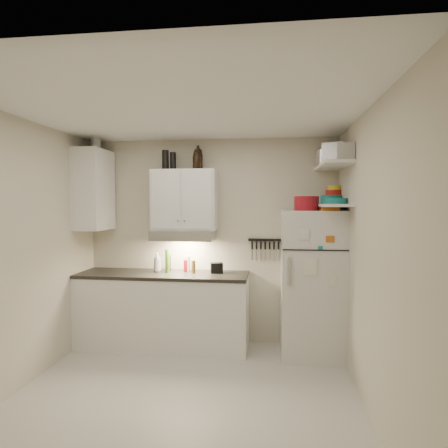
# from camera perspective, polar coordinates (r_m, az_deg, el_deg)

# --- Properties ---
(floor) EXTENTS (3.20, 3.00, 0.02)m
(floor) POSITION_cam_1_polar(r_m,az_deg,el_deg) (3.79, -5.99, -25.01)
(floor) COLOR beige
(floor) RESTS_ON ground
(ceiling) EXTENTS (3.20, 3.00, 0.02)m
(ceiling) POSITION_cam_1_polar(r_m,az_deg,el_deg) (3.45, -6.24, 17.06)
(ceiling) COLOR white
(ceiling) RESTS_ON ground
(back_wall) EXTENTS (3.20, 0.02, 2.60)m
(back_wall) POSITION_cam_1_polar(r_m,az_deg,el_deg) (4.85, -2.05, -2.54)
(back_wall) COLOR beige
(back_wall) RESTS_ON ground
(left_wall) EXTENTS (0.02, 3.00, 2.60)m
(left_wall) POSITION_cam_1_polar(r_m,az_deg,el_deg) (4.06, -28.89, -4.03)
(left_wall) COLOR beige
(left_wall) RESTS_ON ground
(right_wall) EXTENTS (0.02, 3.00, 2.60)m
(right_wall) POSITION_cam_1_polar(r_m,az_deg,el_deg) (3.40, 21.47, -5.17)
(right_wall) COLOR beige
(right_wall) RESTS_ON ground
(base_cabinet) EXTENTS (2.10, 0.60, 0.88)m
(base_cabinet) POSITION_cam_1_polar(r_m,az_deg,el_deg) (4.84, -9.25, -12.99)
(base_cabinet) COLOR white
(base_cabinet) RESTS_ON floor
(countertop) EXTENTS (2.10, 0.62, 0.04)m
(countertop) POSITION_cam_1_polar(r_m,az_deg,el_deg) (4.73, -9.29, -7.63)
(countertop) COLOR black
(countertop) RESTS_ON base_cabinet
(upper_cabinet) EXTENTS (0.80, 0.33, 0.75)m
(upper_cabinet) POSITION_cam_1_polar(r_m,az_deg,el_deg) (4.72, -6.01, 3.67)
(upper_cabinet) COLOR white
(upper_cabinet) RESTS_ON back_wall
(side_cabinet) EXTENTS (0.33, 0.55, 1.00)m
(side_cabinet) POSITION_cam_1_polar(r_m,az_deg,el_deg) (4.97, -19.27, 4.92)
(side_cabinet) COLOR white
(side_cabinet) RESTS_ON left_wall
(range_hood) EXTENTS (0.76, 0.46, 0.12)m
(range_hood) POSITION_cam_1_polar(r_m,az_deg,el_deg) (4.67, -6.16, -1.67)
(range_hood) COLOR silver
(range_hood) RESTS_ON back_wall
(fridge) EXTENTS (0.70, 0.68, 1.70)m
(fridge) POSITION_cam_1_polar(r_m,az_deg,el_deg) (4.54, 13.19, -8.76)
(fridge) COLOR silver
(fridge) RESTS_ON floor
(shelf_hi) EXTENTS (0.30, 0.95, 0.03)m
(shelf_hi) POSITION_cam_1_polar(r_m,az_deg,el_deg) (4.36, 16.25, 8.55)
(shelf_hi) COLOR white
(shelf_hi) RESTS_ON right_wall
(shelf_lo) EXTENTS (0.30, 0.95, 0.03)m
(shelf_lo) POSITION_cam_1_polar(r_m,az_deg,el_deg) (4.34, 16.16, 2.75)
(shelf_lo) COLOR white
(shelf_lo) RESTS_ON right_wall
(knife_strip) EXTENTS (0.42, 0.02, 0.03)m
(knife_strip) POSITION_cam_1_polar(r_m,az_deg,el_deg) (4.77, 6.25, -2.42)
(knife_strip) COLOR black
(knife_strip) RESTS_ON back_wall
(dutch_oven) EXTENTS (0.32, 0.32, 0.16)m
(dutch_oven) POSITION_cam_1_polar(r_m,az_deg,el_deg) (4.38, 12.44, 3.08)
(dutch_oven) COLOR maroon
(dutch_oven) RESTS_ON fridge
(book_stack) EXTENTS (0.19, 0.23, 0.08)m
(book_stack) POSITION_cam_1_polar(r_m,az_deg,el_deg) (4.29, 15.78, 2.47)
(book_stack) COLOR #C06018
(book_stack) RESTS_ON fridge
(spice_jar) EXTENTS (0.09, 0.09, 0.11)m
(spice_jar) POSITION_cam_1_polar(r_m,az_deg,el_deg) (4.39, 13.80, 2.74)
(spice_jar) COLOR silver
(spice_jar) RESTS_ON fridge
(stock_pot) EXTENTS (0.35, 0.35, 0.19)m
(stock_pot) POSITION_cam_1_polar(r_m,az_deg,el_deg) (4.67, 15.32, 9.57)
(stock_pot) COLOR silver
(stock_pot) RESTS_ON shelf_hi
(tin_a) EXTENTS (0.29, 0.28, 0.23)m
(tin_a) POSITION_cam_1_polar(r_m,az_deg,el_deg) (4.37, 16.45, 10.23)
(tin_a) COLOR #AAAAAD
(tin_a) RESTS_ON shelf_hi
(tin_b) EXTENTS (0.20, 0.20, 0.17)m
(tin_b) POSITION_cam_1_polar(r_m,az_deg,el_deg) (4.05, 18.12, 10.38)
(tin_b) COLOR #AAAAAD
(tin_b) RESTS_ON shelf_hi
(bowl_teal) EXTENTS (0.26, 0.26, 0.10)m
(bowl_teal) POSITION_cam_1_polar(r_m,az_deg,el_deg) (4.67, 16.05, 3.60)
(bowl_teal) COLOR #167C7D
(bowl_teal) RESTS_ON shelf_lo
(bowl_orange) EXTENTS (0.21, 0.21, 0.06)m
(bowl_orange) POSITION_cam_1_polar(r_m,az_deg,el_deg) (4.72, 16.46, 4.60)
(bowl_orange) COLOR red
(bowl_orange) RESTS_ON bowl_teal
(bowl_yellow) EXTENTS (0.16, 0.16, 0.05)m
(bowl_yellow) POSITION_cam_1_polar(r_m,az_deg,el_deg) (4.72, 16.48, 5.29)
(bowl_yellow) COLOR yellow
(bowl_yellow) RESTS_ON bowl_orange
(plates) EXTENTS (0.30, 0.30, 0.06)m
(plates) POSITION_cam_1_polar(r_m,az_deg,el_deg) (4.31, 16.55, 3.37)
(plates) COLOR #167C7D
(plates) RESTS_ON shelf_lo
(growler_a) EXTENTS (0.15, 0.15, 0.28)m
(growler_a) POSITION_cam_1_polar(r_m,az_deg,el_deg) (4.74, -3.99, 9.90)
(growler_a) COLOR black
(growler_a) RESTS_ON upper_cabinet
(growler_b) EXTENTS (0.11, 0.11, 0.23)m
(growler_b) POSITION_cam_1_polar(r_m,az_deg,el_deg) (4.66, -4.18, 9.75)
(growler_b) COLOR black
(growler_b) RESTS_ON upper_cabinet
(thermos_a) EXTENTS (0.08, 0.08, 0.22)m
(thermos_a) POSITION_cam_1_polar(r_m,az_deg,el_deg) (4.76, -7.77, 9.48)
(thermos_a) COLOR black
(thermos_a) RESTS_ON upper_cabinet
(thermos_b) EXTENTS (0.10, 0.10, 0.24)m
(thermos_b) POSITION_cam_1_polar(r_m,az_deg,el_deg) (4.77, -8.92, 9.61)
(thermos_b) COLOR black
(thermos_b) RESTS_ON upper_cabinet
(side_jar) EXTENTS (0.14, 0.14, 0.15)m
(side_jar) POSITION_cam_1_polar(r_m,az_deg,el_deg) (5.07, -18.93, 11.43)
(side_jar) COLOR silver
(side_jar) RESTS_ON side_cabinet
(soap_bottle) EXTENTS (0.12, 0.12, 0.27)m
(soap_bottle) POSITION_cam_1_polar(r_m,az_deg,el_deg) (4.80, -10.12, -5.58)
(soap_bottle) COLOR white
(soap_bottle) RESTS_ON countertop
(pepper_mill) EXTENTS (0.06, 0.06, 0.16)m
(pepper_mill) POSITION_cam_1_polar(r_m,az_deg,el_deg) (4.67, -4.68, -6.50)
(pepper_mill) COLOR brown
(pepper_mill) RESTS_ON countertop
(oil_bottle) EXTENTS (0.07, 0.07, 0.29)m
(oil_bottle) POSITION_cam_1_polar(r_m,az_deg,el_deg) (4.73, -8.61, -5.58)
(oil_bottle) COLOR #3F741D
(oil_bottle) RESTS_ON countertop
(vinegar_bottle) EXTENTS (0.05, 0.05, 0.21)m
(vinegar_bottle) POSITION_cam_1_polar(r_m,az_deg,el_deg) (4.83, -8.38, -5.88)
(vinegar_bottle) COLOR black
(vinegar_bottle) RESTS_ON countertop
(clear_bottle) EXTENTS (0.07, 0.07, 0.20)m
(clear_bottle) POSITION_cam_1_polar(r_m,az_deg,el_deg) (4.76, -5.55, -6.05)
(clear_bottle) COLOR silver
(clear_bottle) RESTS_ON countertop
(red_jar) EXTENTS (0.10, 0.10, 0.15)m
(red_jar) POSITION_cam_1_polar(r_m,az_deg,el_deg) (4.77, -5.72, -6.34)
(red_jar) COLOR maroon
(red_jar) RESTS_ON countertop
(caddy) EXTENTS (0.17, 0.14, 0.13)m
(caddy) POSITION_cam_1_polar(r_m,az_deg,el_deg) (4.66, -1.13, -6.70)
(caddy) COLOR black
(caddy) RESTS_ON countertop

